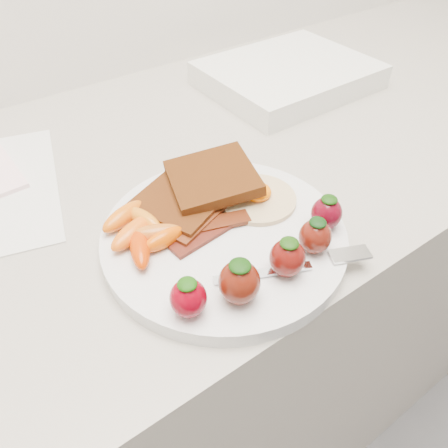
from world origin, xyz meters
TOP-DOWN VIEW (x-y plane):
  - counter at (0.00, 1.70)m, footprint 2.00×0.60m
  - plate at (-0.02, 1.53)m, footprint 0.27×0.27m
  - toast_lower at (-0.04, 1.60)m, footprint 0.12×0.12m
  - toast_upper at (0.01, 1.60)m, footprint 0.12×0.12m
  - fried_egg at (0.04, 1.55)m, footprint 0.09×0.09m
  - bacon_strips at (-0.03, 1.55)m, footprint 0.10×0.06m
  - baby_carrots at (-0.10, 1.57)m, footprint 0.08×0.11m
  - strawberries at (-0.02, 1.46)m, footprint 0.22×0.06m
  - fork at (0.02, 1.44)m, footprint 0.16×0.07m
  - appliance at (0.30, 1.79)m, footprint 0.28×0.23m

SIDE VIEW (x-z plane):
  - counter at x=0.00m, z-range 0.00..0.90m
  - plate at x=-0.02m, z-range 0.90..0.92m
  - appliance at x=0.30m, z-range 0.90..0.94m
  - fork at x=0.02m, z-range 0.92..0.92m
  - bacon_strips at x=-0.03m, z-range 0.92..0.93m
  - fried_egg at x=0.04m, z-range 0.91..0.93m
  - toast_lower at x=-0.04m, z-range 0.92..0.93m
  - baby_carrots at x=-0.10m, z-range 0.92..0.94m
  - strawberries at x=-0.02m, z-range 0.91..0.96m
  - toast_upper at x=0.01m, z-range 0.93..0.95m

